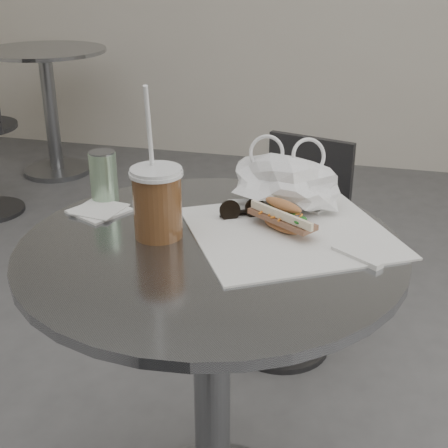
% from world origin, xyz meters
% --- Properties ---
extents(cafe_table, '(0.76, 0.76, 0.74)m').
position_xyz_m(cafe_table, '(0.00, 0.20, 0.47)').
color(cafe_table, slate).
rests_on(cafe_table, ground).
extents(bg_table, '(0.70, 0.70, 0.74)m').
position_xyz_m(bg_table, '(-1.60, 2.40, 0.47)').
color(bg_table, slate).
rests_on(bg_table, ground).
extents(chair_far, '(0.38, 0.41, 0.71)m').
position_xyz_m(chair_far, '(0.05, 0.98, 0.32)').
color(chair_far, '#303033').
rests_on(chair_far, ground).
extents(sandwich_paper, '(0.52, 0.51, 0.00)m').
position_xyz_m(sandwich_paper, '(0.14, 0.29, 0.74)').
color(sandwich_paper, white).
rests_on(sandwich_paper, cafe_table).
extents(banh_mi, '(0.20, 0.17, 0.06)m').
position_xyz_m(banh_mi, '(0.12, 0.29, 0.77)').
color(banh_mi, '#C27B49').
rests_on(banh_mi, sandwich_paper).
extents(iced_coffee, '(0.11, 0.11, 0.31)m').
position_xyz_m(iced_coffee, '(-0.11, 0.21, 0.81)').
color(iced_coffee, brown).
rests_on(iced_coffee, cafe_table).
extents(sunglasses, '(0.10, 0.07, 0.05)m').
position_xyz_m(sunglasses, '(0.03, 0.34, 0.76)').
color(sunglasses, black).
rests_on(sunglasses, cafe_table).
extents(plastic_bag, '(0.26, 0.23, 0.11)m').
position_xyz_m(plastic_bag, '(0.11, 0.42, 0.80)').
color(plastic_bag, white).
rests_on(plastic_bag, cafe_table).
extents(napkin_stack, '(0.14, 0.14, 0.01)m').
position_xyz_m(napkin_stack, '(-0.28, 0.29, 0.74)').
color(napkin_stack, white).
rests_on(napkin_stack, cafe_table).
extents(drink_can, '(0.06, 0.06, 0.12)m').
position_xyz_m(drink_can, '(-0.29, 0.36, 0.80)').
color(drink_can, '#528D53').
rests_on(drink_can, cafe_table).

